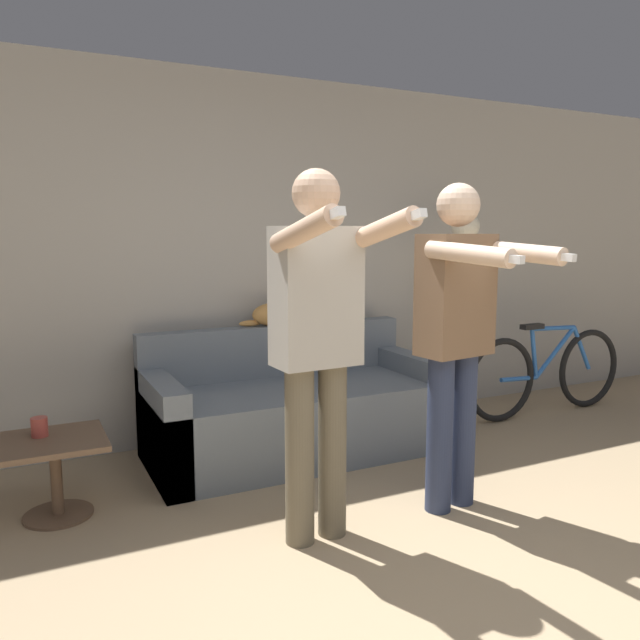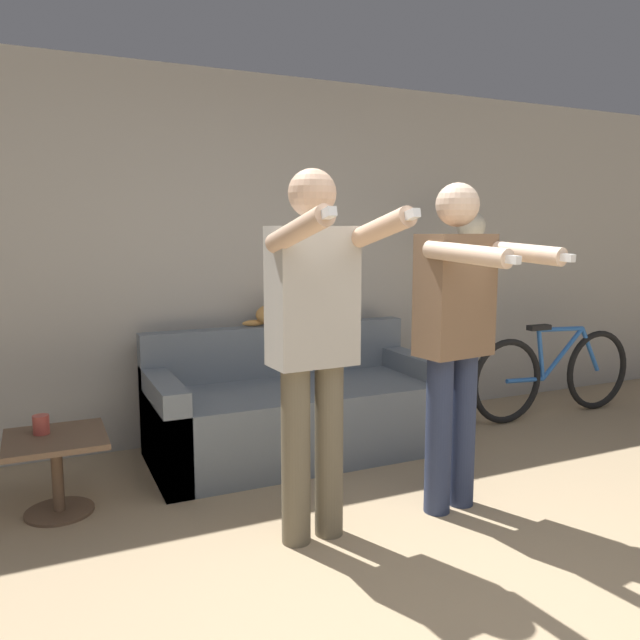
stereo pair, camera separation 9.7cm
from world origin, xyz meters
The scene contains 9 objects.
wall_back centered at (0.00, 2.86, 1.30)m, with size 10.00×0.05×2.60m.
couch centered at (0.08, 2.31, 0.29)m, with size 1.96×0.88×0.83m.
person_left centered at (-0.31, 1.14, 1.03)m, with size 0.49×0.68×1.78m.
person_right centered at (0.50, 1.14, 1.00)m, with size 0.53×0.72×1.74m.
cat centered at (0.08, 2.64, 0.92)m, with size 0.43×0.15×0.18m.
floor_lamp centered at (1.50, 2.43, 1.27)m, with size 0.40×0.34×1.65m.
side_table centered at (-1.44, 1.97, 0.31)m, with size 0.51×0.51×0.43m.
cup centered at (-1.50, 2.05, 0.48)m, with size 0.08×0.08×0.10m.
bicycle centered at (2.31, 2.23, 0.35)m, with size 1.65×0.07×0.76m.
Camera 2 is at (-1.49, -1.48, 1.49)m, focal length 35.00 mm.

